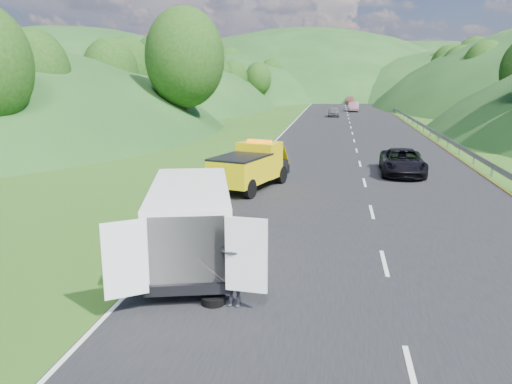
% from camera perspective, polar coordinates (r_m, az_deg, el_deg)
% --- Properties ---
extents(ground, '(320.00, 320.00, 0.00)m').
position_cam_1_polar(ground, '(17.82, 4.21, -5.30)').
color(ground, '#38661E').
rests_on(ground, ground).
extents(road_surface, '(14.00, 200.00, 0.02)m').
position_cam_1_polar(road_surface, '(57.15, 10.79, 7.26)').
color(road_surface, black).
rests_on(road_surface, ground).
extents(guardrail, '(0.06, 140.00, 1.52)m').
position_cam_1_polar(guardrail, '(70.15, 16.57, 7.99)').
color(guardrail, gray).
rests_on(guardrail, ground).
extents(tree_line_left, '(14.00, 140.00, 14.00)m').
position_cam_1_polar(tree_line_left, '(79.71, -5.78, 9.01)').
color(tree_line_left, '#2E5519').
rests_on(tree_line_left, ground).
extents(tree_line_right, '(14.00, 140.00, 14.00)m').
position_cam_1_polar(tree_line_right, '(80.03, 25.03, 7.88)').
color(tree_line_right, '#2E5519').
rests_on(tree_line_right, ground).
extents(hills_backdrop, '(201.00, 288.60, 44.00)m').
position_cam_1_polar(hills_backdrop, '(151.74, 11.26, 10.75)').
color(hills_backdrop, '#2D5B23').
rests_on(hills_backdrop, ground).
extents(tow_truck, '(3.55, 5.91, 2.39)m').
position_cam_1_polar(tow_truck, '(25.27, -0.62, 2.98)').
color(tow_truck, black).
rests_on(tow_truck, ground).
extents(white_van, '(4.66, 7.49, 2.48)m').
position_cam_1_polar(white_van, '(15.21, -7.49, -3.10)').
color(white_van, black).
rests_on(white_van, ground).
extents(woman, '(0.62, 0.75, 1.81)m').
position_cam_1_polar(woman, '(19.35, -6.74, -3.86)').
color(woman, silver).
rests_on(woman, ground).
extents(child, '(0.63, 0.62, 1.02)m').
position_cam_1_polar(child, '(18.66, -4.42, -4.45)').
color(child, tan).
rests_on(child, ground).
extents(worker, '(1.16, 0.73, 1.70)m').
position_cam_1_polar(worker, '(12.80, -2.53, -12.93)').
color(worker, black).
rests_on(worker, ground).
extents(suitcase, '(0.39, 0.27, 0.57)m').
position_cam_1_polar(suitcase, '(20.03, -10.34, -2.55)').
color(suitcase, brown).
rests_on(suitcase, ground).
extents(spare_tire, '(0.63, 0.63, 0.20)m').
position_cam_1_polar(spare_tire, '(12.96, -4.89, -12.63)').
color(spare_tire, black).
rests_on(spare_tire, ground).
extents(passing_suv, '(2.61, 5.35, 1.46)m').
position_cam_1_polar(passing_suv, '(30.42, 16.31, 1.94)').
color(passing_suv, black).
rests_on(passing_suv, ground).
extents(dist_car_a, '(1.58, 3.92, 1.34)m').
position_cam_1_polar(dist_car_a, '(72.22, 8.85, 8.50)').
color(dist_car_a, '#4D4B50').
rests_on(dist_car_a, ground).
extents(dist_car_b, '(1.59, 4.57, 1.50)m').
position_cam_1_polar(dist_car_b, '(83.38, 11.05, 9.02)').
color(dist_car_b, '#684551').
rests_on(dist_car_b, ground).
extents(dist_car_c, '(2.03, 4.98, 1.45)m').
position_cam_1_polar(dist_car_c, '(106.11, 10.70, 9.86)').
color(dist_car_c, brown).
rests_on(dist_car_c, ground).
extents(dist_car_d, '(1.58, 3.92, 1.34)m').
position_cam_1_polar(dist_car_d, '(119.68, 10.51, 10.21)').
color(dist_car_d, slate).
rests_on(dist_car_d, ground).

